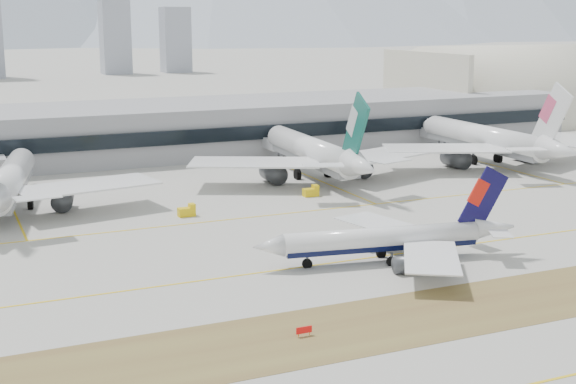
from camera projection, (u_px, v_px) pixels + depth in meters
name	position (u px, v px, depth m)	size (l,w,h in m)	color
ground	(316.00, 255.00, 139.52)	(3000.00, 3000.00, 0.00)	#A4A299
apron_markings	(522.00, 381.00, 91.29)	(360.00, 122.22, 0.06)	brown
taxiing_airliner	(391.00, 239.00, 135.57)	(47.07, 40.50, 15.86)	white
widebody_eva	(9.00, 183.00, 170.27)	(63.03, 62.60, 22.93)	white
widebody_cathay	(315.00, 153.00, 204.33)	(69.39, 67.95, 24.76)	white
widebody_china_air	(489.00, 140.00, 225.10)	(70.90, 69.12, 25.26)	white
terminal	(150.00, 130.00, 240.56)	(280.00, 43.10, 15.00)	gray
hangar	(517.00, 120.00, 321.10)	(91.00, 60.00, 60.00)	beige
hold_sign_left	(304.00, 330.00, 103.93)	(2.20, 0.15, 1.35)	red
gse_c	(311.00, 192.00, 185.48)	(3.55, 2.00, 2.60)	yellow
gse_b	(187.00, 211.00, 166.87)	(3.55, 2.00, 2.60)	yellow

